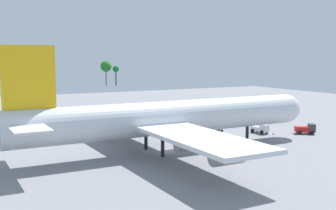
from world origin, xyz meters
TOP-DOWN VIEW (x-y plane):
  - ground_plane at (0.00, 0.00)m, footprint 277.86×277.86m
  - cargo_airplane at (-0.25, 0.00)m, footprint 69.47×61.36m
  - fuel_truck at (29.68, 6.39)m, footprint 2.85×4.89m
  - baggage_tug at (20.22, 11.93)m, footprint 4.31×3.37m
  - pushback_tractor at (39.23, 0.57)m, footprint 5.16×4.36m
  - maintenance_van at (-27.25, 23.48)m, footprint 4.77×4.89m
  - safety_cone_nose at (31.26, 3.49)m, footprint 0.46×0.46m
  - tree_line_backdrop at (15.74, 185.53)m, footprint 100.91×7.19m

SIDE VIEW (x-z plane):
  - ground_plane at x=0.00m, z-range 0.00..0.00m
  - safety_cone_nose at x=31.26m, z-range 0.00..0.66m
  - maintenance_van at x=-27.25m, z-range 0.04..2.10m
  - baggage_tug at x=20.22m, z-range -0.04..2.30m
  - fuel_truck at x=29.68m, z-range 0.01..2.33m
  - pushback_tractor at x=39.23m, z-range -0.02..2.49m
  - cargo_airplane at x=-0.25m, z-range -3.73..17.22m
  - tree_line_backdrop at x=15.74m, z-range 2.64..19.09m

